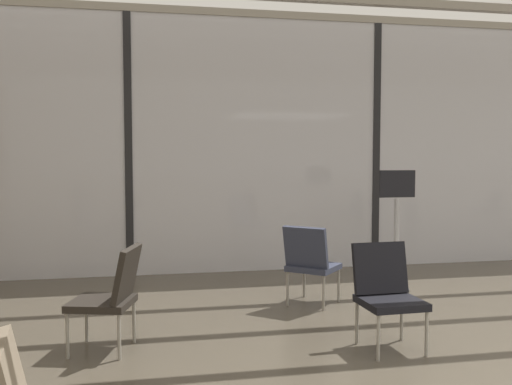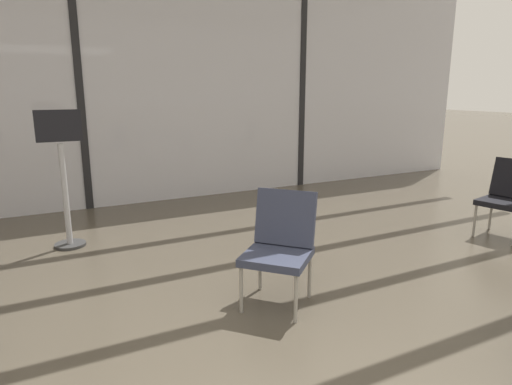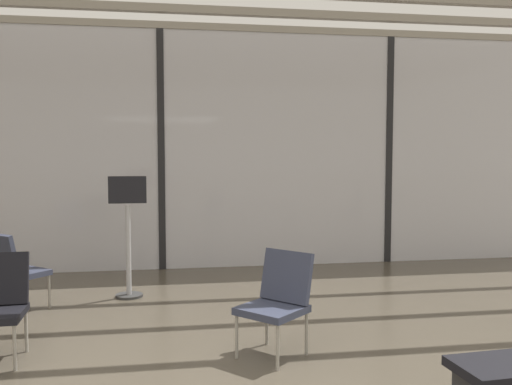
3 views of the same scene
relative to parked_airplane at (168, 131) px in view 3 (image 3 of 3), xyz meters
The scene contains 7 objects.
glass_curtain_wall 5.03m from the parked_airplane, 91.26° to the right, with size 14.00×0.08×3.49m, color silver.
window_mullion_1 5.03m from the parked_airplane, 91.26° to the right, with size 0.10×0.12×3.49m, color black.
window_mullion_2 6.07m from the parked_airplane, 55.91° to the right, with size 0.10×0.12×3.49m, color black.
parked_airplane is the anchor object (origin of this frame).
lounge_chair_1 8.89m from the parked_airplane, 84.16° to the right, with size 0.71×0.71×0.87m.
lounge_chair_5 7.40m from the parked_airplane, 103.55° to the right, with size 0.71×0.71×0.87m.
info_sign 6.77m from the parked_airplane, 94.30° to the right, with size 0.44×0.32×1.44m.
Camera 3 is at (0.08, -2.95, 1.71)m, focal length 38.46 mm.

